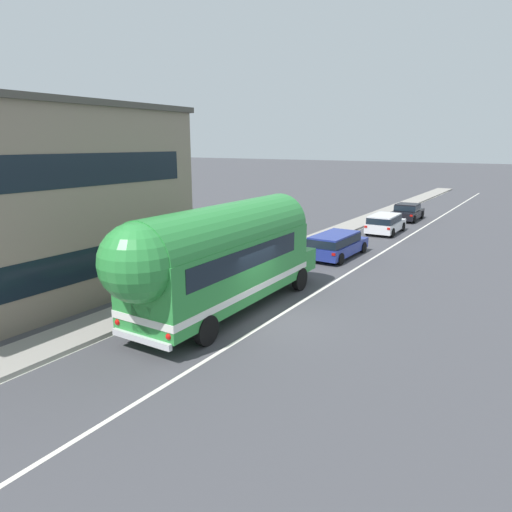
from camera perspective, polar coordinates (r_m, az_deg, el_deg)
ground_plane at (r=16.95m, az=2.07°, el=-7.87°), size 300.00×300.00×0.00m
lane_markings at (r=28.07m, az=11.57°, el=0.64°), size 3.92×80.00×0.01m
sidewalk_slab at (r=27.51m, az=4.23°, el=0.76°), size 1.91×90.00×0.15m
painted_bus at (r=16.74m, az=-4.55°, el=0.09°), size 2.74×11.18×4.12m
car_lead at (r=26.18m, az=9.87°, el=1.55°), size 2.05×4.77×1.37m
car_second at (r=34.01m, az=15.68°, el=4.02°), size 2.01×4.28×1.37m
car_third at (r=40.60m, az=18.21°, el=5.27°), size 2.08×4.29×1.37m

